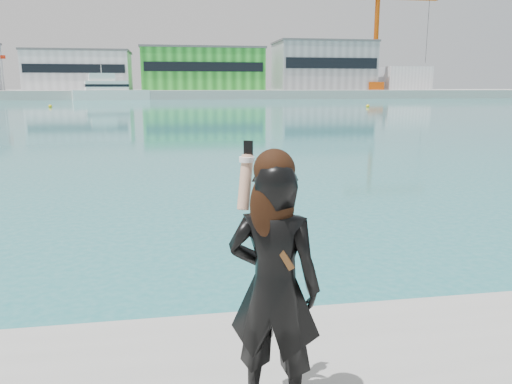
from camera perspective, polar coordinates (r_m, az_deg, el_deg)
far_quay at (r=133.49m, az=-9.64°, el=11.00°), size 320.00×40.00×2.00m
warehouse_white at (r=133.24m, az=-19.48°, el=12.98°), size 24.48×15.35×9.50m
warehouse_green at (r=131.80m, az=-6.16°, el=13.81°), size 30.60×16.36×10.50m
warehouse_grey_right at (r=137.67m, az=7.67°, el=14.11°), size 25.50×15.35×12.50m
ancillary_shed at (r=143.82m, az=16.47°, el=12.35°), size 12.00×10.00×6.00m
dock_crane at (r=137.05m, az=14.04°, el=16.74°), size 23.00×4.00×24.00m
flagpole_left at (r=130.00m, az=-27.07°, el=12.31°), size 1.28×0.16×8.00m
flagpole_right at (r=126.57m, az=0.63°, el=13.63°), size 1.28×0.16×8.00m
motor_yacht at (r=114.33m, az=-16.49°, el=11.09°), size 16.47×8.01×7.41m
buoy_near at (r=73.92m, az=12.64°, el=9.43°), size 0.50×0.50×0.50m
buoy_far at (r=77.21m, az=-22.46°, el=8.92°), size 0.50×0.50×0.50m
woman at (r=3.31m, az=2.04°, el=-10.05°), size 0.73×0.62×1.80m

